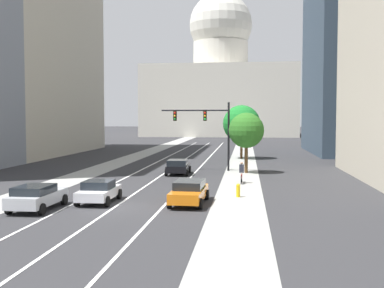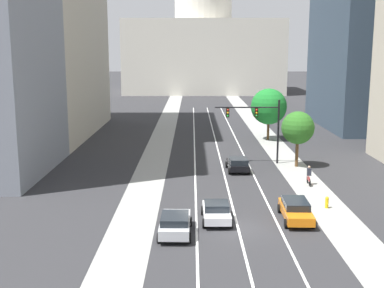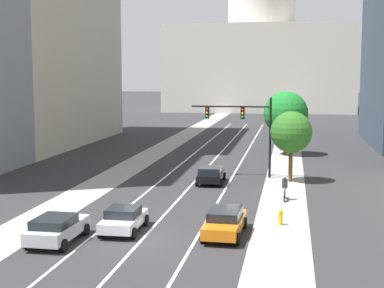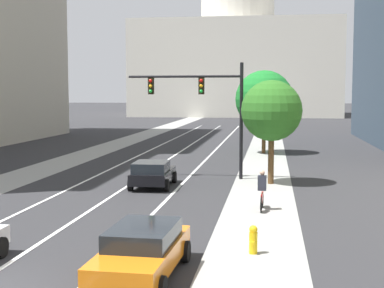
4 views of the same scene
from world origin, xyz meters
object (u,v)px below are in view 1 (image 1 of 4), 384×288
(car_white, at_px, (99,191))
(cyclist, at_px, (242,173))
(car_black, at_px, (178,166))
(fire_hydrant, at_px, (238,190))
(car_orange, at_px, (189,191))
(car_silver, at_px, (37,196))
(capitol_building, at_px, (220,84))
(traffic_signal_mast, at_px, (208,124))
(street_tree_near_right, at_px, (242,124))
(street_tree_far_right, at_px, (246,131))

(car_white, relative_size, cyclist, 2.36)
(car_black, distance_m, fire_hydrant, 12.93)
(car_black, xyz_separation_m, car_orange, (2.79, -14.25, 0.01))
(cyclist, bearing_deg, car_silver, 138.87)
(capitol_building, bearing_deg, cyclist, -85.80)
(car_black, relative_size, traffic_signal_mast, 0.61)
(car_white, distance_m, car_orange, 5.59)
(street_tree_near_right, bearing_deg, traffic_signal_mast, -102.74)
(car_orange, height_order, fire_hydrant, car_orange)
(car_black, xyz_separation_m, street_tree_near_right, (5.58, 17.35, 3.69))
(traffic_signal_mast, xyz_separation_m, street_tree_far_right, (3.77, -1.45, -0.61))
(car_silver, xyz_separation_m, traffic_signal_mast, (8.03, 20.53, 3.85))
(car_silver, bearing_deg, car_black, -17.26)
(car_orange, distance_m, street_tree_near_right, 31.94)
(car_silver, bearing_deg, street_tree_near_right, -17.11)
(capitol_building, relative_size, car_silver, 9.61)
(cyclist, bearing_deg, street_tree_far_right, -0.60)
(car_silver, relative_size, traffic_signal_mast, 0.66)
(car_orange, bearing_deg, street_tree_far_right, -10.02)
(car_silver, distance_m, street_tree_far_right, 22.67)
(car_silver, relative_size, street_tree_far_right, 0.77)
(car_silver, height_order, car_white, car_silver)
(traffic_signal_mast, height_order, street_tree_near_right, street_tree_near_right)
(car_white, relative_size, street_tree_far_right, 0.71)
(car_black, height_order, cyclist, cyclist)
(traffic_signal_mast, relative_size, street_tree_far_right, 1.18)
(capitol_building, xyz_separation_m, street_tree_near_right, (6.98, -76.49, -10.36))
(car_black, xyz_separation_m, traffic_signal_mast, (2.44, 3.45, 3.87))
(car_orange, distance_m, fire_hydrant, 3.95)
(fire_hydrant, height_order, cyclist, cyclist)
(car_orange, xyz_separation_m, fire_hydrant, (2.91, 2.65, -0.29))
(car_black, bearing_deg, capitol_building, -1.09)
(car_silver, xyz_separation_m, street_tree_far_right, (11.79, 19.08, 3.24))
(street_tree_near_right, xyz_separation_m, street_tree_far_right, (0.62, -15.36, -0.43))
(car_silver, distance_m, car_white, 3.81)
(car_white, height_order, cyclist, cyclist)
(car_silver, height_order, traffic_signal_mast, traffic_signal_mast)
(fire_hydrant, bearing_deg, car_silver, -154.08)
(capitol_building, bearing_deg, fire_hydrant, -86.15)
(car_black, height_order, street_tree_far_right, street_tree_far_right)
(cyclist, relative_size, street_tree_near_right, 0.25)
(car_silver, bearing_deg, fire_hydrant, -63.22)
(car_orange, relative_size, cyclist, 2.79)
(car_black, bearing_deg, fire_hydrant, -155.77)
(car_orange, bearing_deg, capitol_building, 4.07)
(car_silver, height_order, cyclist, cyclist)
(fire_hydrant, bearing_deg, capitol_building, 93.85)
(fire_hydrant, relative_size, street_tree_far_right, 0.16)
(car_white, bearing_deg, street_tree_near_right, -15.46)
(car_silver, distance_m, car_black, 17.98)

